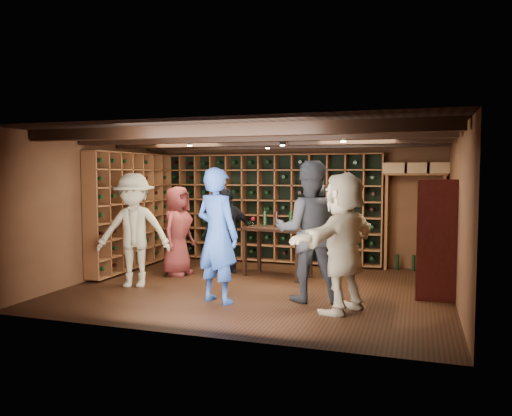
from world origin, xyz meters
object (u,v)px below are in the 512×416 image
(guest_red_floral, at_px, (178,231))
(guest_khaki, at_px, (134,230))
(tasting_table, at_px, (277,233))
(guest_woman_black, at_px, (228,231))
(guest_beige, at_px, (343,242))
(man_grey_suit, at_px, (309,231))
(display_cabinet, at_px, (435,242))
(man_blue_shirt, at_px, (217,235))

(guest_red_floral, xyz_separation_m, guest_khaki, (-0.26, -1.07, 0.12))
(tasting_table, bearing_deg, guest_woman_black, -166.89)
(guest_red_floral, relative_size, guest_khaki, 0.87)
(guest_red_floral, height_order, guest_beige, guest_beige)
(man_grey_suit, xyz_separation_m, tasting_table, (-0.90, 1.48, -0.24))
(tasting_table, bearing_deg, guest_red_floral, -152.38)
(display_cabinet, relative_size, man_grey_suit, 0.85)
(man_grey_suit, bearing_deg, guest_red_floral, -36.34)
(man_blue_shirt, xyz_separation_m, guest_khaki, (-1.70, 0.52, -0.04))
(man_blue_shirt, distance_m, guest_red_floral, 2.15)
(display_cabinet, height_order, man_grey_suit, man_grey_suit)
(man_blue_shirt, distance_m, guest_beige, 1.80)
(display_cabinet, relative_size, guest_red_floral, 1.07)
(guest_red_floral, bearing_deg, guest_khaki, 172.05)
(man_grey_suit, xyz_separation_m, guest_khaki, (-2.94, 0.02, -0.09))
(display_cabinet, relative_size, guest_beige, 0.93)
(man_blue_shirt, bearing_deg, display_cabinet, -139.19)
(display_cabinet, xyz_separation_m, man_grey_suit, (-1.77, -0.71, 0.17))
(man_grey_suit, distance_m, guest_khaki, 2.94)
(guest_woman_black, distance_m, tasting_table, 0.96)
(guest_red_floral, bearing_deg, display_cabinet, -89.11)
(guest_khaki, relative_size, guest_beige, 0.99)
(man_grey_suit, height_order, tasting_table, man_grey_suit)
(man_blue_shirt, xyz_separation_m, man_grey_suit, (1.24, 0.50, 0.05))
(display_cabinet, height_order, guest_beige, guest_beige)
(man_grey_suit, xyz_separation_m, guest_red_floral, (-2.68, 1.09, -0.21))
(display_cabinet, bearing_deg, guest_khaki, -171.62)
(guest_red_floral, height_order, tasting_table, guest_red_floral)
(display_cabinet, bearing_deg, man_blue_shirt, -157.99)
(guest_red_floral, bearing_deg, man_grey_suit, -106.38)
(guest_khaki, relative_size, tasting_table, 1.43)
(guest_woman_black, height_order, guest_beige, guest_beige)
(man_blue_shirt, height_order, guest_beige, man_blue_shirt)
(guest_beige, bearing_deg, guest_red_floral, -89.84)
(display_cabinet, relative_size, guest_khaki, 0.94)
(display_cabinet, xyz_separation_m, guest_beige, (-1.21, -1.15, 0.09))
(guest_woman_black, relative_size, tasting_table, 1.22)
(display_cabinet, distance_m, guest_khaki, 4.76)
(guest_red_floral, xyz_separation_m, guest_woman_black, (0.82, 0.43, -0.02))
(display_cabinet, bearing_deg, guest_beige, -136.41)
(guest_khaki, xyz_separation_m, guest_beige, (3.50, -0.45, 0.01))
(man_blue_shirt, bearing_deg, tasting_table, -81.03)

